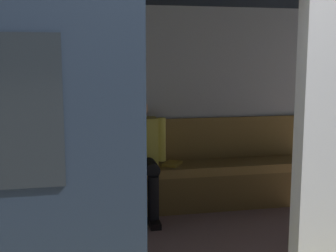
{
  "coord_description": "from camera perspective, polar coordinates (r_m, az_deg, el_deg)",
  "views": [
    {
      "loc": [
        0.79,
        2.32,
        1.56
      ],
      "look_at": [
        0.08,
        -1.13,
        1.02
      ],
      "focal_mm": 47.47,
      "sensor_mm": 36.0,
      "label": 1
    }
  ],
  "objects": [
    {
      "name": "train_car",
      "position": [
        3.48,
        0.58,
        6.87
      ],
      "size": [
        6.4,
        2.51,
        2.22
      ],
      "color": "silver",
      "rests_on": "ground_plane"
    },
    {
      "name": "bench_seat",
      "position": [
        4.55,
        -1.24,
        -6.6
      ],
      "size": [
        3.26,
        0.44,
        0.47
      ],
      "color": "olive",
      "rests_on": "ground_plane"
    },
    {
      "name": "person_seated",
      "position": [
        4.39,
        -3.72,
        -2.77
      ],
      "size": [
        0.55,
        0.67,
        1.2
      ],
      "color": "#D8CC4C",
      "rests_on": "ground_plane"
    },
    {
      "name": "handbag",
      "position": [
        4.49,
        -9.68,
        -4.36
      ],
      "size": [
        0.26,
        0.15,
        0.17
      ],
      "color": "black",
      "rests_on": "bench_seat"
    },
    {
      "name": "book",
      "position": [
        4.58,
        0.55,
        -4.87
      ],
      "size": [
        0.24,
        0.27,
        0.03
      ],
      "primitive_type": "cube",
      "rotation": [
        0.0,
        0.0,
        -0.55
      ],
      "color": "gold",
      "rests_on": "bench_seat"
    },
    {
      "name": "grab_pole_door",
      "position": [
        2.91,
        -3.42,
        -1.61
      ],
      "size": [
        0.04,
        0.04,
        2.08
      ],
      "primitive_type": "cylinder",
      "color": "silver",
      "rests_on": "ground_plane"
    }
  ]
}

